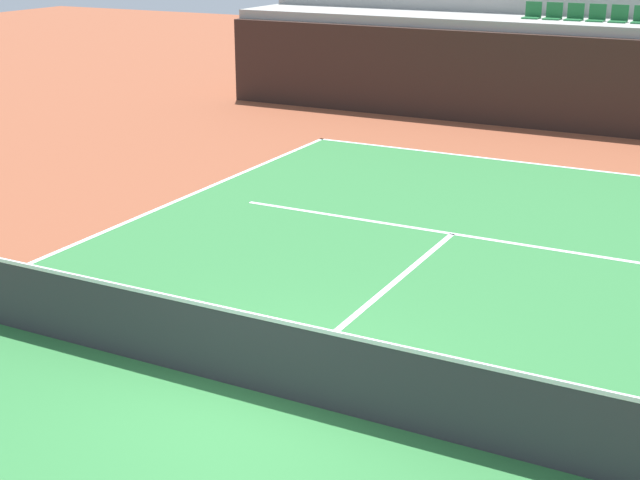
% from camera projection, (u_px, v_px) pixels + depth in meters
% --- Properties ---
extents(ground_plane, '(80.00, 80.00, 0.00)m').
position_uv_depth(ground_plane, '(263.00, 393.00, 10.37)').
color(ground_plane, brown).
extents(court_surface, '(11.00, 24.00, 0.01)m').
position_uv_depth(court_surface, '(263.00, 393.00, 10.37)').
color(court_surface, '#2D7238').
rests_on(court_surface, ground_plane).
extents(baseline_far, '(11.00, 0.10, 0.00)m').
position_uv_depth(baseline_far, '(536.00, 164.00, 20.38)').
color(baseline_far, white).
rests_on(baseline_far, court_surface).
extents(service_line_far, '(8.26, 0.10, 0.00)m').
position_uv_depth(service_line_far, '(452.00, 234.00, 15.73)').
color(service_line_far, white).
rests_on(service_line_far, court_surface).
extents(centre_service_line, '(0.10, 6.40, 0.00)m').
position_uv_depth(centre_service_line, '(377.00, 297.00, 13.04)').
color(centre_service_line, white).
rests_on(centre_service_line, court_surface).
extents(back_wall, '(20.66, 0.30, 2.44)m').
position_uv_depth(back_wall, '(579.00, 85.00, 23.19)').
color(back_wall, black).
rests_on(back_wall, ground_plane).
extents(stands_tier_lower, '(20.66, 2.40, 2.71)m').
position_uv_depth(stands_tier_lower, '(590.00, 73.00, 24.27)').
color(stands_tier_lower, '#9E9E99').
rests_on(stands_tier_lower, ground_plane).
extents(stands_tier_upper, '(20.66, 2.40, 3.79)m').
position_uv_depth(stands_tier_upper, '(610.00, 43.00, 26.11)').
color(stands_tier_upper, '#9E9E99').
rests_on(stands_tier_upper, ground_plane).
extents(seating_row_lower, '(3.87, 0.44, 0.44)m').
position_uv_depth(seating_row_lower, '(596.00, 16.00, 23.87)').
color(seating_row_lower, '#1E6633').
rests_on(seating_row_lower, stands_tier_lower).
extents(tennis_net, '(11.08, 0.08, 1.07)m').
position_uv_depth(tennis_net, '(262.00, 353.00, 10.20)').
color(tennis_net, black).
rests_on(tennis_net, court_surface).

